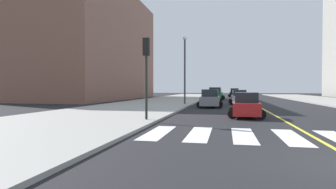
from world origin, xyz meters
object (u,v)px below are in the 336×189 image
(car_green_nearest, at_px, (215,94))
(street_lamp, at_px, (185,64))
(car_gray_third, at_px, (210,99))
(car_red_fifth, at_px, (246,106))
(traffic_light_far_corner, at_px, (146,62))
(car_silver_second, at_px, (239,98))
(car_black_fourth, at_px, (235,93))

(car_green_nearest, height_order, street_lamp, street_lamp)
(car_gray_third, relative_size, car_red_fifth, 1.08)
(car_green_nearest, height_order, car_gray_third, car_green_nearest)
(traffic_light_far_corner, relative_size, street_lamp, 0.60)
(car_green_nearest, xyz_separation_m, traffic_light_far_corner, (-2.76, -31.01, 2.45))
(car_gray_third, distance_m, street_lamp, 6.01)
(car_gray_third, bearing_deg, car_silver_second, 62.92)
(car_gray_third, relative_size, street_lamp, 0.53)
(car_gray_third, xyz_separation_m, traffic_light_far_corner, (-2.90, -12.99, 2.57))
(street_lamp, bearing_deg, car_black_fourth, 78.02)
(car_black_fourth, xyz_separation_m, street_lamp, (-6.50, -30.65, 3.81))
(car_gray_third, xyz_separation_m, street_lamp, (-3.10, 3.40, 3.86))
(car_red_fifth, height_order, traffic_light_far_corner, traffic_light_far_corner)
(car_silver_second, distance_m, car_gray_third, 6.92)
(car_gray_third, bearing_deg, car_black_fourth, 83.98)
(car_red_fifth, xyz_separation_m, traffic_light_far_corner, (-5.77, -3.73, 2.65))
(car_silver_second, xyz_separation_m, car_gray_third, (-3.12, -6.18, 0.04))
(car_black_fourth, distance_m, street_lamp, 31.56)
(car_green_nearest, xyz_separation_m, car_black_fourth, (3.54, 16.03, -0.07))
(traffic_light_far_corner, bearing_deg, car_green_nearest, 84.91)
(car_gray_third, distance_m, car_black_fourth, 34.22)
(car_gray_third, relative_size, car_black_fourth, 0.93)
(car_black_fourth, height_order, street_lamp, street_lamp)
(car_red_fifth, xyz_separation_m, street_lamp, (-5.97, 12.67, 3.94))
(car_green_nearest, xyz_separation_m, car_gray_third, (0.14, -18.02, -0.12))
(car_silver_second, relative_size, traffic_light_far_corner, 0.85)
(car_green_nearest, relative_size, car_red_fifth, 1.26)
(car_silver_second, xyz_separation_m, traffic_light_far_corner, (-6.02, -19.17, 2.61))
(car_gray_third, distance_m, car_red_fifth, 9.70)
(car_gray_third, bearing_deg, street_lamp, 131.99)
(car_silver_second, relative_size, car_black_fourth, 0.89)
(traffic_light_far_corner, bearing_deg, car_black_fourth, 82.37)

